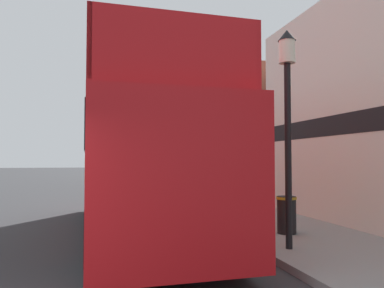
# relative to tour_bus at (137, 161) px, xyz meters

# --- Properties ---
(ground_plane) EXTENTS (144.00, 144.00, 0.00)m
(ground_plane) POSITION_rel_tour_bus_xyz_m (-2.56, 14.49, -1.82)
(ground_plane) COLOR #333335
(sidewalk) EXTENTS (3.13, 108.00, 0.14)m
(sidewalk) POSITION_rel_tour_bus_xyz_m (3.64, 11.49, -1.75)
(sidewalk) COLOR gray
(sidewalk) RESTS_ON ground_plane
(brick_terrace_rear) EXTENTS (6.00, 22.11, 8.26)m
(brick_terrace_rear) POSITION_rel_tour_bus_xyz_m (8.20, 15.26, 2.30)
(brick_terrace_rear) COLOR brown
(brick_terrace_rear) RESTS_ON ground_plane
(tour_bus) EXTENTS (2.79, 9.71, 3.99)m
(tour_bus) POSITION_rel_tour_bus_xyz_m (0.00, 0.00, 0.00)
(tour_bus) COLOR red
(tour_bus) RESTS_ON ground_plane
(parked_car_ahead_of_bus) EXTENTS (1.83, 4.23, 1.49)m
(parked_car_ahead_of_bus) POSITION_rel_tour_bus_xyz_m (0.98, 7.56, -1.12)
(parked_car_ahead_of_bus) COLOR maroon
(parked_car_ahead_of_bus) RESTS_ON ground_plane
(lamp_post_nearest) EXTENTS (0.35, 0.35, 4.31)m
(lamp_post_nearest) POSITION_rel_tour_bus_xyz_m (2.63, -3.03, 1.32)
(lamp_post_nearest) COLOR black
(lamp_post_nearest) RESTS_ON sidewalk
(lamp_post_second) EXTENTS (0.35, 0.35, 4.69)m
(lamp_post_second) POSITION_rel_tour_bus_xyz_m (2.59, 6.02, 1.55)
(lamp_post_second) COLOR black
(lamp_post_second) RESTS_ON sidewalk
(lamp_post_third) EXTENTS (0.35, 0.35, 5.09)m
(lamp_post_third) POSITION_rel_tour_bus_xyz_m (2.69, 15.07, 1.80)
(lamp_post_third) COLOR black
(lamp_post_third) RESTS_ON sidewalk
(litter_bin) EXTENTS (0.48, 0.48, 0.87)m
(litter_bin) POSITION_rel_tour_bus_xyz_m (3.33, -1.65, -1.22)
(litter_bin) COLOR black
(litter_bin) RESTS_ON sidewalk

